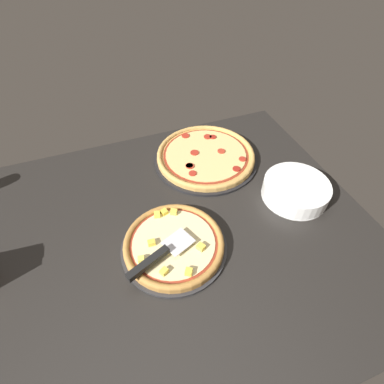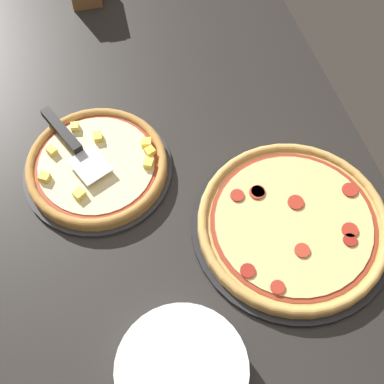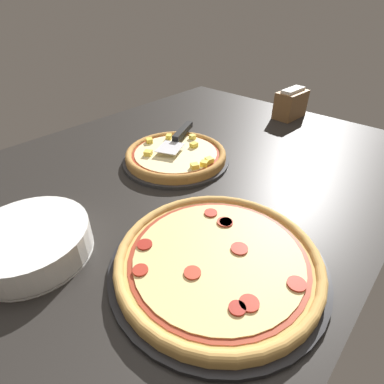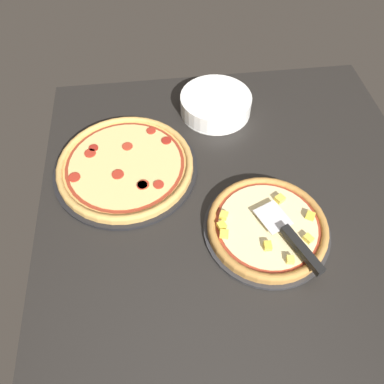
{
  "view_description": "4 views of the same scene",
  "coord_description": "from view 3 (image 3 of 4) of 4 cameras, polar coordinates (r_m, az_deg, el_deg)",
  "views": [
    {
      "loc": [
        -11.23,
        -56.49,
        81.15
      ],
      "look_at": [
        14.79,
        12.88,
        3.0
      ],
      "focal_mm": 28.0,
      "sensor_mm": 36.0,
      "label": 1
    },
    {
      "loc": [
        70.46,
        -3.57,
        101.77
      ],
      "look_at": [
        14.79,
        12.88,
        3.0
      ],
      "focal_mm": 50.0,
      "sensor_mm": 36.0,
      "label": 2
    },
    {
      "loc": [
        61.54,
        54.42,
        46.03
      ],
      "look_at": [
        14.79,
        12.88,
        3.0
      ],
      "focal_mm": 28.0,
      "sensor_mm": 36.0,
      "label": 3
    },
    {
      "loc": [
        -46.5,
        20.44,
        86.11
      ],
      "look_at": [
        14.79,
        12.88,
        3.0
      ],
      "focal_mm": 35.0,
      "sensor_mm": 36.0,
      "label": 4
    }
  ],
  "objects": [
    {
      "name": "pizza_back",
      "position": [
        0.6,
        4.99,
        -12.48
      ],
      "size": [
        40.23,
        40.23,
        2.55
      ],
      "color": "tan",
      "rests_on": "pizza_pan_back"
    },
    {
      "name": "plate_stack",
      "position": [
        0.7,
        -28.34,
        -8.43
      ],
      "size": [
        23.7,
        23.7,
        6.3
      ],
      "color": "white",
      "rests_on": "ground_plane"
    },
    {
      "name": "pizza_front",
      "position": [
        0.95,
        -3.08,
        7.19
      ],
      "size": [
        31.49,
        31.49,
        3.62
      ],
      "color": "#B77F3D",
      "rests_on": "pizza_pan_front"
    },
    {
      "name": "napkin_holder",
      "position": [
        1.36,
        18.27,
        15.67
      ],
      "size": [
        14.49,
        9.09,
        11.95
      ],
      "color": "olive",
      "rests_on": "ground_plane"
    },
    {
      "name": "ground_plane",
      "position": [
        0.95,
        0.12,
        4.32
      ],
      "size": [
        140.16,
        111.51,
        3.6
      ],
      "primitive_type": "cube",
      "color": "black"
    },
    {
      "name": "pizza_pan_back",
      "position": [
        0.61,
        4.9,
        -13.61
      ],
      "size": [
        42.8,
        42.8,
        1.0
      ],
      "primitive_type": "cylinder",
      "color": "black",
      "rests_on": "ground_plane"
    },
    {
      "name": "pizza_pan_front",
      "position": [
        0.96,
        -3.06,
        6.16
      ],
      "size": [
        33.5,
        33.5,
        1.0
      ],
      "primitive_type": "cylinder",
      "color": "#2D2D30",
      "rests_on": "ground_plane"
    },
    {
      "name": "serving_spatula",
      "position": [
        1.02,
        -2.17,
        10.99
      ],
      "size": [
        22.61,
        12.83,
        2.0
      ],
      "color": "silver",
      "rests_on": "pizza_front"
    }
  ]
}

